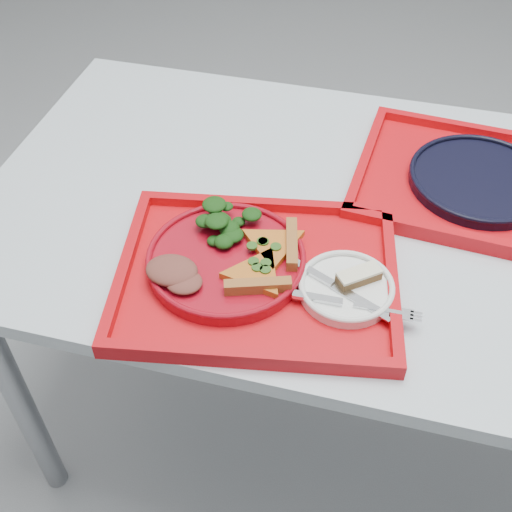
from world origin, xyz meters
name	(u,v)px	position (x,y,z in m)	size (l,w,h in m)	color
ground	(363,431)	(0.00, 0.00, 0.00)	(10.00, 10.00, 0.00)	gray
table	(406,250)	(0.00, 0.00, 0.68)	(1.60, 0.80, 0.75)	silver
tray_main	(257,278)	(-0.24, -0.21, 0.76)	(0.45, 0.35, 0.01)	red
tray_far	(477,187)	(0.11, 0.12, 0.76)	(0.45, 0.35, 0.01)	red
dinner_plate	(226,261)	(-0.29, -0.20, 0.77)	(0.26, 0.26, 0.02)	maroon
side_plate	(346,289)	(-0.09, -0.21, 0.77)	(0.15, 0.15, 0.01)	white
navy_plate	(479,181)	(0.11, 0.12, 0.77)	(0.26, 0.26, 0.02)	black
pizza_slice_a	(256,272)	(-0.23, -0.23, 0.79)	(0.12, 0.10, 0.02)	orange
pizza_slice_b	(273,243)	(-0.22, -0.16, 0.79)	(0.12, 0.11, 0.02)	orange
salad_heap	(225,221)	(-0.31, -0.14, 0.80)	(0.09, 0.08, 0.05)	black
meat_portion	(172,270)	(-0.36, -0.26, 0.79)	(0.08, 0.07, 0.03)	brown
dessert_bar	(359,276)	(-0.08, -0.19, 0.79)	(0.07, 0.07, 0.02)	#52331B
knife	(341,289)	(-0.10, -0.22, 0.78)	(0.18, 0.02, 0.01)	silver
fork	(352,304)	(-0.08, -0.25, 0.78)	(0.18, 0.02, 0.01)	silver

